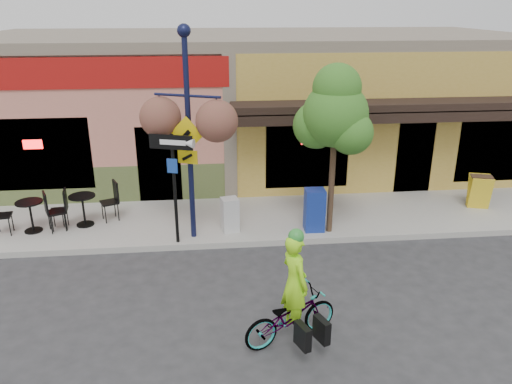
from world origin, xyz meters
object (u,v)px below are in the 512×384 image
(one_way_sign, at_px, (175,190))
(newspaper_box_blue, at_px, (314,210))
(cyclist_rider, at_px, (294,296))
(lamp_post, at_px, (189,138))
(building, at_px, (252,100))
(newspaper_box_grey, at_px, (230,215))
(bicycle, at_px, (291,316))
(street_tree, at_px, (333,151))

(one_way_sign, distance_m, newspaper_box_blue, 3.44)
(cyclist_rider, xyz_separation_m, one_way_sign, (-2.13, 3.69, 0.59))
(lamp_post, bearing_deg, building, 94.76)
(building, distance_m, newspaper_box_grey, 6.65)
(bicycle, height_order, newspaper_box_blue, newspaper_box_blue)
(building, relative_size, newspaper_box_blue, 17.10)
(lamp_post, xyz_separation_m, street_tree, (3.34, -0.03, -0.39))
(newspaper_box_blue, xyz_separation_m, newspaper_box_grey, (-2.07, 0.17, -0.11))
(lamp_post, bearing_deg, bicycle, -44.62)
(lamp_post, xyz_separation_m, one_way_sign, (-0.37, -0.28, -1.15))
(newspaper_box_blue, bearing_deg, bicycle, -106.24)
(lamp_post, relative_size, newspaper_box_grey, 5.75)
(building, distance_m, lamp_post, 6.88)
(bicycle, relative_size, cyclist_rider, 1.01)
(building, relative_size, street_tree, 4.42)
(bicycle, relative_size, lamp_post, 0.36)
(one_way_sign, distance_m, newspaper_box_grey, 1.62)
(one_way_sign, relative_size, newspaper_box_blue, 2.45)
(building, relative_size, cyclist_rider, 10.52)
(cyclist_rider, bearing_deg, newspaper_box_grey, -10.28)
(newspaper_box_blue, height_order, newspaper_box_grey, newspaper_box_blue)
(cyclist_rider, distance_m, newspaper_box_blue, 4.21)
(newspaper_box_blue, bearing_deg, building, 99.19)
(newspaper_box_grey, bearing_deg, lamp_post, -178.04)
(cyclist_rider, xyz_separation_m, newspaper_box_blue, (1.21, 4.03, -0.18))
(newspaper_box_grey, relative_size, street_tree, 0.21)
(lamp_post, bearing_deg, one_way_sign, -120.92)
(building, bearing_deg, newspaper_box_grey, -100.27)
(building, height_order, lamp_post, lamp_post)
(lamp_post, bearing_deg, newspaper_box_grey, 36.54)
(lamp_post, relative_size, newspaper_box_blue, 4.61)
(cyclist_rider, relative_size, lamp_post, 0.35)
(bicycle, distance_m, street_tree, 4.60)
(bicycle, bearing_deg, newspaper_box_blue, -39.25)
(one_way_sign, xyz_separation_m, newspaper_box_blue, (3.34, 0.34, -0.77))
(bicycle, xyz_separation_m, newspaper_box_blue, (1.26, 4.03, 0.22))
(bicycle, distance_m, cyclist_rider, 0.41)
(building, xyz_separation_m, one_way_sign, (-2.41, -6.84, -0.79))
(cyclist_rider, distance_m, lamp_post, 4.68)
(one_way_sign, bearing_deg, lamp_post, 55.06)
(bicycle, xyz_separation_m, newspaper_box_grey, (-0.82, 4.20, 0.12))
(cyclist_rider, height_order, one_way_sign, one_way_sign)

